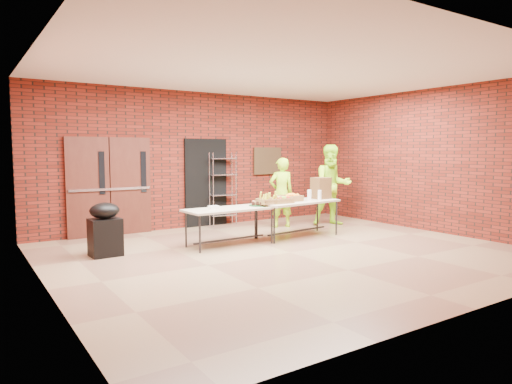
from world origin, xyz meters
TOP-DOWN VIEW (x-y plane):
  - room at (0.00, 0.00)m, footprint 8.08×7.08m
  - double_doors at (-2.20, 3.44)m, footprint 1.78×0.12m
  - dark_doorway at (0.10, 3.46)m, footprint 1.10×0.06m
  - bronze_plaque at (1.90, 3.45)m, footprint 0.85×0.04m
  - wire_rack at (0.49, 3.32)m, footprint 0.67×0.30m
  - table_left at (-0.59, 1.14)m, footprint 1.78×0.79m
  - table_right at (1.05, 1.12)m, footprint 1.93×0.97m
  - basket_bananas at (0.25, 1.03)m, footprint 0.43×0.33m
  - basket_oranges at (0.88, 1.19)m, footprint 0.49×0.38m
  - basket_apples at (0.54, 1.00)m, footprint 0.43×0.34m
  - muffin_tray at (0.10, 1.14)m, footprint 0.41×0.41m
  - napkin_box at (-0.91, 1.19)m, footprint 0.18×0.12m
  - coffee_dispenser at (1.77, 1.21)m, footprint 0.35×0.32m
  - cup_stack_front at (1.30, 1.04)m, footprint 0.07×0.07m
  - cup_stack_mid at (1.48, 0.92)m, footprint 0.07×0.07m
  - cup_stack_back at (1.36, 1.10)m, footprint 0.07×0.07m
  - covered_grill at (-2.82, 1.56)m, footprint 0.52×0.44m
  - volunteer_woman at (1.49, 2.29)m, footprint 0.68×0.54m
  - volunteer_man at (2.73, 1.87)m, footprint 1.17×1.06m

SIDE VIEW (x-z plane):
  - covered_grill at x=-2.82m, z-range 0.00..0.93m
  - table_left at x=-0.59m, z-range 0.30..1.02m
  - table_right at x=1.05m, z-range 0.32..1.08m
  - napkin_box at x=-0.91m, z-range 0.72..0.78m
  - muffin_tray at x=0.10m, z-range 0.72..0.82m
  - basket_bananas at x=0.25m, z-range 0.75..0.89m
  - basket_apples at x=0.54m, z-range 0.75..0.89m
  - volunteer_woman at x=1.49m, z-range 0.00..1.65m
  - basket_oranges at x=0.88m, z-range 0.75..0.90m
  - cup_stack_mid at x=1.48m, z-range 0.76..0.98m
  - cup_stack_back at x=1.36m, z-range 0.76..0.99m
  - cup_stack_front at x=1.30m, z-range 0.76..0.99m
  - wire_rack at x=0.49m, z-range 0.00..1.77m
  - volunteer_man at x=2.73m, z-range 0.00..1.96m
  - coffee_dispenser at x=1.77m, z-range 0.76..1.23m
  - dark_doorway at x=0.10m, z-range 0.00..2.10m
  - double_doors at x=-2.20m, z-range 0.00..2.10m
  - bronze_plaque at x=1.90m, z-range 1.20..1.90m
  - room at x=0.00m, z-range -0.04..3.24m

